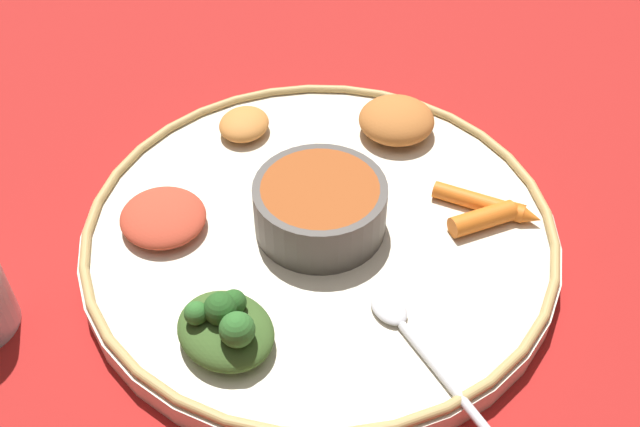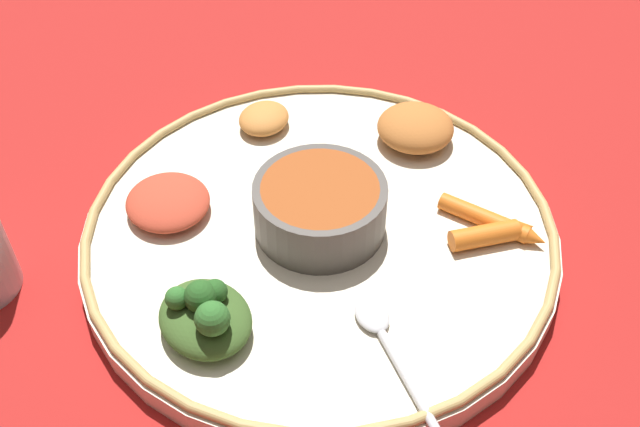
% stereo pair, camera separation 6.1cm
% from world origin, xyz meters
% --- Properties ---
extents(ground_plane, '(2.40, 2.40, 0.00)m').
position_xyz_m(ground_plane, '(0.00, 0.00, 0.00)').
color(ground_plane, maroon).
extents(platter, '(0.40, 0.40, 0.02)m').
position_xyz_m(platter, '(0.00, 0.00, 0.01)').
color(platter, beige).
rests_on(platter, ground_plane).
extents(platter_rim, '(0.39, 0.39, 0.01)m').
position_xyz_m(platter_rim, '(0.00, 0.00, 0.02)').
color(platter_rim, tan).
rests_on(platter_rim, platter).
extents(center_bowl, '(0.11, 0.11, 0.04)m').
position_xyz_m(center_bowl, '(0.00, 0.00, 0.05)').
color(center_bowl, '#4C4742').
rests_on(center_bowl, platter).
extents(spoon, '(0.13, 0.12, 0.01)m').
position_xyz_m(spoon, '(0.10, -0.09, 0.03)').
color(spoon, silver).
rests_on(spoon, platter).
extents(greens_pile, '(0.10, 0.09, 0.05)m').
position_xyz_m(greens_pile, '(-0.03, -0.13, 0.04)').
color(greens_pile, '#385623').
rests_on(greens_pile, platter).
extents(carrot_near_spoon, '(0.07, 0.06, 0.02)m').
position_xyz_m(carrot_near_spoon, '(0.13, 0.05, 0.03)').
color(carrot_near_spoon, orange).
rests_on(carrot_near_spoon, platter).
extents(carrot_outer, '(0.09, 0.02, 0.01)m').
position_xyz_m(carrot_outer, '(0.13, 0.06, 0.03)').
color(carrot_outer, orange).
rests_on(carrot_outer, platter).
extents(mound_berbere_red, '(0.10, 0.10, 0.02)m').
position_xyz_m(mound_berbere_red, '(-0.12, -0.04, 0.03)').
color(mound_berbere_red, '#B73D28').
rests_on(mound_berbere_red, platter).
extents(mound_chickpea, '(0.09, 0.09, 0.03)m').
position_xyz_m(mound_chickpea, '(0.03, 0.14, 0.04)').
color(mound_chickpea, '#B2662D').
rests_on(mound_chickpea, platter).
extents(mound_squash, '(0.05, 0.05, 0.02)m').
position_xyz_m(mound_squash, '(-0.11, 0.09, 0.03)').
color(mound_squash, '#C67A38').
rests_on(mound_squash, platter).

